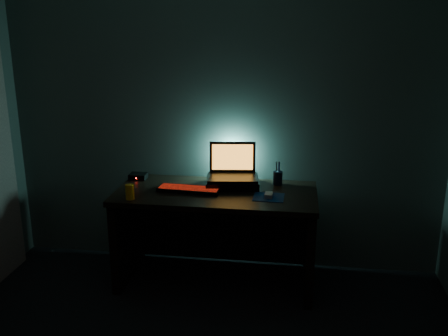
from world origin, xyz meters
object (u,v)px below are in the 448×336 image
(laptop, at_px, (232,169))
(pen_cup, at_px, (278,178))
(juice_glass, at_px, (130,192))
(keyboard, at_px, (189,189))
(mouse, at_px, (269,195))
(router, at_px, (138,176))

(laptop, relative_size, pen_cup, 3.95)
(juice_glass, bearing_deg, keyboard, 31.38)
(laptop, height_order, mouse, laptop)
(keyboard, bearing_deg, mouse, -1.07)
(juice_glass, bearing_deg, router, 100.68)
(laptop, xyz_separation_m, router, (-0.77, 0.02, -0.10))
(keyboard, relative_size, juice_glass, 4.47)
(pen_cup, bearing_deg, juice_glass, -154.54)
(pen_cup, distance_m, router, 1.12)
(mouse, bearing_deg, juice_glass, -167.73)
(pen_cup, distance_m, juice_glass, 1.14)
(pen_cup, xyz_separation_m, router, (-1.12, -0.02, -0.03))
(keyboard, bearing_deg, router, 157.39)
(pen_cup, bearing_deg, keyboard, -158.31)
(mouse, xyz_separation_m, pen_cup, (0.05, 0.31, 0.03))
(juice_glass, distance_m, router, 0.48)
(mouse, xyz_separation_m, router, (-1.07, 0.29, 0.00))
(laptop, height_order, keyboard, laptop)
(pen_cup, height_order, juice_glass, juice_glass)
(laptop, distance_m, juice_glass, 0.82)
(mouse, bearing_deg, pen_cup, 82.71)
(laptop, bearing_deg, keyboard, -151.44)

